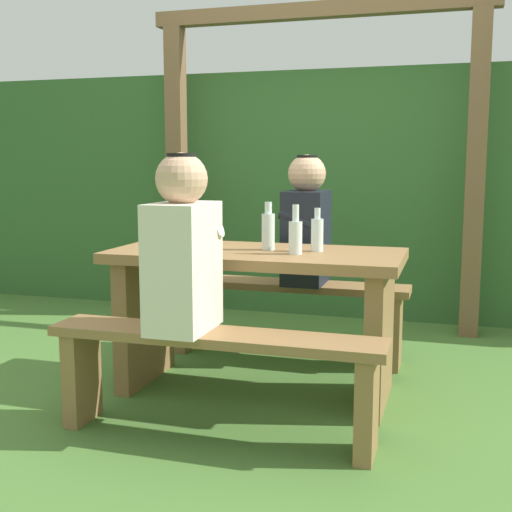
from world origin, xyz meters
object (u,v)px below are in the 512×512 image
bottle_left (295,235)px  bottle_center (268,230)px  picnic_table (256,296)px  bottle_right (317,234)px  bench_near (215,362)px  person_white_shirt (183,249)px  person_black_coat (306,225)px  drinking_glass (210,240)px  bench_far (285,304)px

bottle_left → bottle_center: bearing=147.0°
picnic_table → bottle_center: (0.05, 0.04, 0.32)m
bottle_left → bottle_right: bearing=57.0°
bench_near → bottle_left: (0.21, 0.52, 0.47)m
person_white_shirt → person_black_coat: size_ratio=1.00×
drinking_glass → bench_far: bearing=67.3°
person_white_shirt → bottle_left: (0.34, 0.51, 0.01)m
picnic_table → bench_near: bearing=-90.0°
bottle_right → bench_near: bearing=-114.3°
bench_far → drinking_glass: size_ratio=17.72×
drinking_glass → picnic_table: bearing=-2.5°
bench_far → bottle_left: 0.83m
picnic_table → person_white_shirt: size_ratio=1.95×
person_black_coat → bench_near: bearing=-95.8°
picnic_table → person_black_coat: (0.12, 0.58, 0.30)m
bottle_left → person_black_coat: bearing=98.1°
bench_near → bottle_left: size_ratio=6.08×
bench_far → bottle_center: bearing=-84.8°
person_black_coat → drinking_glass: size_ratio=9.11×
picnic_table → drinking_glass: size_ratio=17.72×
person_white_shirt → bottle_center: person_white_shirt is taller
bench_near → person_black_coat: (0.12, 1.16, 0.46)m
bench_near → bottle_right: bearing=65.7°
bench_far → bottle_center: (0.05, -0.54, 0.48)m
picnic_table → person_black_coat: 0.66m
bench_near → drinking_glass: size_ratio=17.72×
bench_near → person_black_coat: bearing=84.2°
bench_near → person_white_shirt: size_ratio=1.95×
bench_far → drinking_glass: bearing=-112.7°
bench_near → person_white_shirt: bearing=178.6°
bench_near → bottle_left: bearing=67.8°
person_black_coat → bottle_center: size_ratio=3.09×
drinking_glass → person_black_coat: bearing=57.9°
picnic_table → bottle_right: size_ratio=6.73×
bench_near → bottle_left: 0.73m
picnic_table → bench_far: size_ratio=1.00×
drinking_glass → bottle_right: 0.53m
bench_far → bottle_center: 0.73m
bench_far → bottle_right: bottle_right is taller
bench_near → drinking_glass: 0.77m
bottle_left → bottle_right: (0.08, 0.12, -0.00)m
bench_far → bottle_left: (0.21, -0.65, 0.47)m
picnic_table → drinking_glass: bearing=177.5°
person_white_shirt → drinking_glass: 0.60m
picnic_table → bench_near: picnic_table is taller
bottle_left → bottle_center: bottle_center is taller
person_black_coat → person_white_shirt: bearing=-102.3°
bottle_left → bench_near: bearing=-112.2°
bottle_center → bottle_left: bearing=-33.0°
bench_far → picnic_table: bearing=-90.0°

